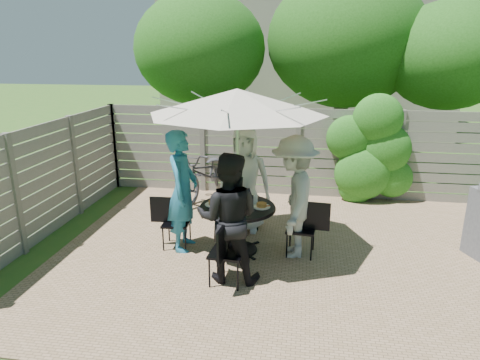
% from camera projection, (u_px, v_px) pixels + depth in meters
% --- Properties ---
extents(backyard_envelope, '(60.00, 60.00, 5.00)m').
position_uv_depth(backyard_envelope, '(307.00, 60.00, 15.17)').
color(backyard_envelope, '#2F591C').
rests_on(backyard_envelope, ground).
extents(patio_table, '(1.14, 1.14, 0.74)m').
position_uv_depth(patio_table, '(237.00, 220.00, 6.41)').
color(patio_table, black).
rests_on(patio_table, ground).
extents(umbrella, '(2.58, 2.58, 2.45)m').
position_uv_depth(umbrella, '(237.00, 102.00, 5.90)').
color(umbrella, silver).
rests_on(umbrella, ground).
extents(chair_back, '(0.54, 0.74, 0.99)m').
position_uv_depth(chair_back, '(245.00, 210.00, 7.39)').
color(chair_back, black).
rests_on(chair_back, ground).
extents(person_back, '(0.88, 0.58, 1.79)m').
position_uv_depth(person_back, '(244.00, 180.00, 7.09)').
color(person_back, silver).
rests_on(person_back, ground).
extents(chair_left, '(0.61, 0.42, 0.82)m').
position_uv_depth(chair_left, '(176.00, 233.00, 6.62)').
color(chair_left, black).
rests_on(chair_left, ground).
extents(person_left, '(0.46, 0.69, 1.86)m').
position_uv_depth(person_left, '(183.00, 191.00, 6.40)').
color(person_left, teal).
rests_on(person_left, ground).
extents(chair_front, '(0.47, 0.66, 0.90)m').
position_uv_depth(chair_front, '(227.00, 265.00, 5.57)').
color(chair_front, black).
rests_on(chair_front, ground).
extents(person_front, '(0.86, 0.68, 1.75)m').
position_uv_depth(person_front, '(228.00, 218.00, 5.52)').
color(person_front, black).
rests_on(person_front, ground).
extents(chair_right, '(0.64, 0.45, 0.86)m').
position_uv_depth(chair_right, '(301.00, 239.00, 6.36)').
color(chair_right, black).
rests_on(chair_right, ground).
extents(person_right, '(0.70, 1.19, 1.82)m').
position_uv_depth(person_right, '(294.00, 198.00, 6.19)').
color(person_right, '#9C9C98').
rests_on(person_right, ground).
extents(plate_back, '(0.26, 0.26, 0.06)m').
position_uv_depth(plate_back, '(241.00, 197.00, 6.68)').
color(plate_back, white).
rests_on(plate_back, patio_table).
extents(plate_left, '(0.26, 0.26, 0.06)m').
position_uv_depth(plate_left, '(214.00, 203.00, 6.39)').
color(plate_left, white).
rests_on(plate_left, patio_table).
extents(plate_front, '(0.26, 0.26, 0.06)m').
position_uv_depth(plate_front, '(234.00, 213.00, 6.00)').
color(plate_front, white).
rests_on(plate_front, patio_table).
extents(plate_right, '(0.26, 0.26, 0.06)m').
position_uv_depth(plate_right, '(262.00, 206.00, 6.30)').
color(plate_right, white).
rests_on(plate_right, patio_table).
extents(glass_back, '(0.07, 0.07, 0.14)m').
position_uv_depth(glass_back, '(233.00, 196.00, 6.59)').
color(glass_back, silver).
rests_on(glass_back, patio_table).
extents(glass_left, '(0.07, 0.07, 0.14)m').
position_uv_depth(glass_left, '(219.00, 203.00, 6.26)').
color(glass_left, silver).
rests_on(glass_left, patio_table).
extents(glass_front, '(0.07, 0.07, 0.14)m').
position_uv_depth(glass_front, '(242.00, 208.00, 6.07)').
color(glass_front, silver).
rests_on(glass_front, patio_table).
extents(glass_right, '(0.07, 0.07, 0.14)m').
position_uv_depth(glass_right, '(256.00, 200.00, 6.39)').
color(glass_right, silver).
rests_on(glass_right, patio_table).
extents(syrup_jug, '(0.09, 0.09, 0.16)m').
position_uv_depth(syrup_jug, '(234.00, 200.00, 6.38)').
color(syrup_jug, '#59280C').
rests_on(syrup_jug, patio_table).
extents(coffee_cup, '(0.08, 0.08, 0.12)m').
position_uv_depth(coffee_cup, '(246.00, 198.00, 6.53)').
color(coffee_cup, '#C6B293').
rests_on(coffee_cup, patio_table).
extents(bicycle, '(1.26, 2.10, 1.04)m').
position_uv_depth(bicycle, '(207.00, 173.00, 8.80)').
color(bicycle, '#333338').
rests_on(bicycle, ground).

